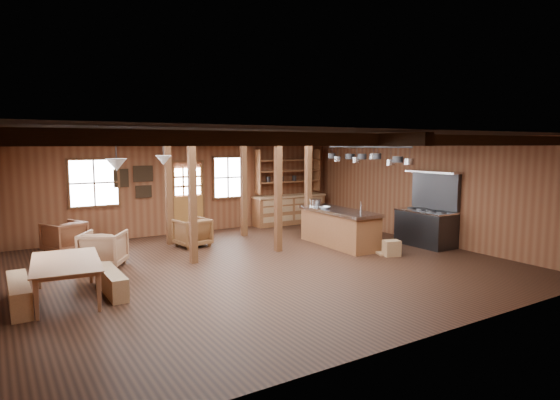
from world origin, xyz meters
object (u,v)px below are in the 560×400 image
armchair_b (192,232)px  kitchen_island (339,227)px  armchair_c (103,249)px  armchair_a (64,237)px  commercial_range (427,221)px  dining_table (69,280)px

armchair_b → kitchen_island: bearing=142.0°
armchair_b → armchair_c: armchair_c is taller
armchair_a → armchair_c: 2.04m
commercial_range → armchair_a: commercial_range is taller
commercial_range → armchair_b: commercial_range is taller
kitchen_island → armchair_b: kitchen_island is taller
armchair_a → kitchen_island: bearing=128.4°
armchair_b → armchair_c: 2.55m
dining_table → kitchen_island: bearing=-76.0°
kitchen_island → dining_table: bearing=-169.8°
kitchen_island → armchair_a: size_ratio=3.04×
commercial_range → dining_table: bearing=178.3°
armchair_a → armchair_b: 3.06m
dining_table → armchair_a: bearing=-0.2°
armchair_c → kitchen_island: bearing=-158.2°
kitchen_island → commercial_range: 2.30m
kitchen_island → armchair_a: kitchen_island is taller
armchair_b → armchair_c: size_ratio=0.94×
kitchen_island → armchair_c: kitchen_island is taller
dining_table → armchair_b: armchair_b is taller
kitchen_island → armchair_b: (-3.28, 1.89, -0.11)m
commercial_range → armchair_b: size_ratio=2.41×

